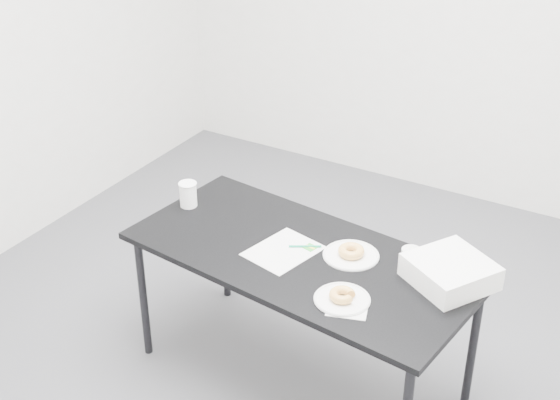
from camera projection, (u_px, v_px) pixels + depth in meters
The scene contains 13 objects.
floor at pixel (303, 356), 3.84m from camera, with size 4.00×4.00×0.00m, color #4C4C51.
table at pixel (301, 264), 3.39m from camera, with size 1.60×0.89×0.70m.
scorecard at pixel (283, 251), 3.39m from camera, with size 0.24×0.31×0.00m, color white.
logo_patch at pixel (310, 247), 3.41m from camera, with size 0.05×0.05×0.00m, color green.
pen at pixel (305, 246), 3.41m from camera, with size 0.01×0.01×0.14m, color #0C8B5D.
napkin at pixel (348, 306), 3.04m from camera, with size 0.16×0.16×0.00m, color white.
plate_near at pixel (342, 299), 3.07m from camera, with size 0.22×0.22×0.01m, color white.
donut_near at pixel (342, 295), 3.06m from camera, with size 0.11×0.11×0.04m, color gold.
plate_far at pixel (351, 255), 3.35m from camera, with size 0.24×0.24×0.01m, color white.
donut_far at pixel (351, 251), 3.34m from camera, with size 0.11×0.11×0.04m, color gold.
coffee_cup at pixel (188, 194), 3.71m from camera, with size 0.08×0.08×0.12m, color white.
cup_lid at pixel (411, 251), 3.38m from camera, with size 0.09×0.09×0.01m, color white.
bakery_box at pixel (450, 272), 3.16m from camera, with size 0.30×0.30×0.10m, color white.
Camera 1 is at (1.40, -2.63, 2.54)m, focal length 50.00 mm.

